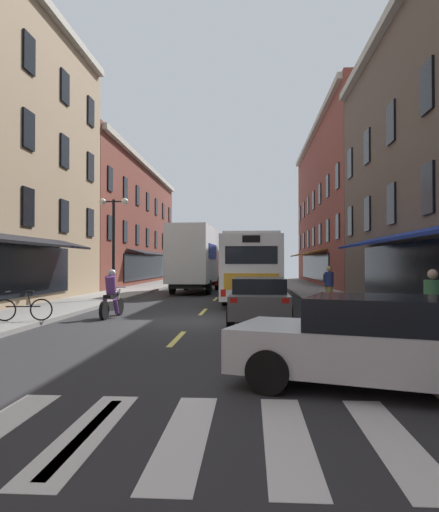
# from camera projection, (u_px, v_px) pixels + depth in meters

# --- Properties ---
(ground_plane) EXTENTS (34.80, 80.00, 0.10)m
(ground_plane) POSITION_uv_depth(u_px,v_px,m) (194.00, 323.00, 15.19)
(ground_plane) COLOR #28282B
(lane_centre_dashes) EXTENTS (0.14, 73.90, 0.01)m
(lane_centre_dashes) POSITION_uv_depth(u_px,v_px,m) (193.00, 322.00, 14.94)
(lane_centre_dashes) COLOR #DBCC4C
(lane_centre_dashes) RESTS_ON ground
(crosswalk_near) EXTENTS (7.10, 2.80, 0.01)m
(crosswalk_near) POSITION_uv_depth(u_px,v_px,m) (86.00, 432.00, 5.21)
(crosswalk_near) COLOR silver
(crosswalk_near) RESTS_ON ground
(sidewalk_left) EXTENTS (3.00, 80.00, 0.14)m
(sidewalk_left) POSITION_uv_depth(u_px,v_px,m) (16.00, 318.00, 15.57)
(sidewalk_left) COLOR gray
(sidewalk_left) RESTS_ON ground
(sidewalk_right) EXTENTS (3.00, 80.00, 0.14)m
(sidewalk_right) POSITION_uv_depth(u_px,v_px,m) (381.00, 321.00, 14.81)
(sidewalk_right) COLOR gray
(sidewalk_right) RESTS_ON ground
(transit_bus) EXTENTS (2.81, 12.54, 3.18)m
(transit_bus) POSITION_uv_depth(u_px,v_px,m) (253.00, 267.00, 24.70)
(transit_bus) COLOR white
(transit_bus) RESTS_ON ground
(box_truck) EXTENTS (2.73, 8.11, 4.13)m
(box_truck) POSITION_uv_depth(u_px,v_px,m) (195.00, 259.00, 29.98)
(box_truck) COLOR #B21E19
(box_truck) RESTS_ON ground
(sedan_near) EXTENTS (4.68, 3.12, 1.37)m
(sedan_near) POSITION_uv_depth(u_px,v_px,m) (383.00, 342.00, 7.00)
(sedan_near) COLOR silver
(sedan_near) RESTS_ON ground
(sedan_mid) EXTENTS (1.97, 4.82, 1.40)m
(sedan_mid) POSITION_uv_depth(u_px,v_px,m) (259.00, 299.00, 15.38)
(sedan_mid) COLOR #515154
(sedan_mid) RESTS_ON ground
(motorcycle_rider) EXTENTS (0.62, 2.07, 1.66)m
(motorcycle_rider) POSITION_uv_depth(u_px,v_px,m) (112.00, 297.00, 16.22)
(motorcycle_rider) COLOR black
(motorcycle_rider) RESTS_ON ground
(bicycle_near) EXTENTS (1.69, 0.51, 0.91)m
(bicycle_near) POSITION_uv_depth(u_px,v_px,m) (23.00, 309.00, 14.17)
(bicycle_near) COLOR black
(bicycle_near) RESTS_ON sidewalk_left
(pedestrian_near) EXTENTS (0.38, 0.52, 1.60)m
(pedestrian_near) POSITION_uv_depth(u_px,v_px,m) (329.00, 285.00, 19.55)
(pedestrian_near) COLOR #B29947
(pedestrian_near) RESTS_ON sidewalk_right
(pedestrian_mid) EXTENTS (0.36, 0.36, 1.60)m
(pedestrian_mid) POSITION_uv_depth(u_px,v_px,m) (433.00, 306.00, 10.06)
(pedestrian_mid) COLOR black
(pedestrian_mid) RESTS_ON sidewalk_right
(street_lamp_twin) EXTENTS (1.42, 0.32, 4.89)m
(street_lamp_twin) POSITION_uv_depth(u_px,v_px,m) (114.00, 243.00, 22.91)
(street_lamp_twin) COLOR black
(street_lamp_twin) RESTS_ON sidewalk_left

